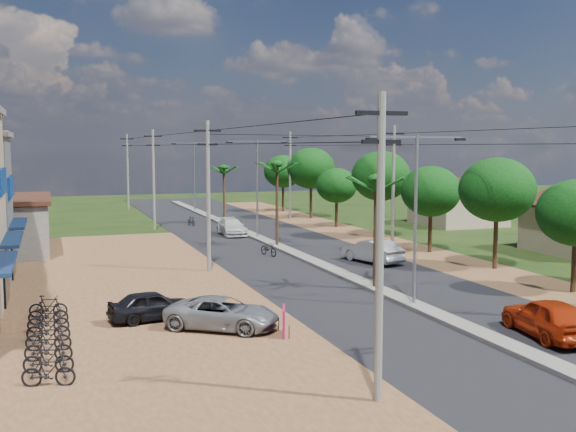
# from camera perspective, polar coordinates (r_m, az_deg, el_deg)

# --- Properties ---
(ground) EXTENTS (160.00, 160.00, 0.00)m
(ground) POSITION_cam_1_polar(r_m,az_deg,el_deg) (32.27, 10.59, -7.58)
(ground) COLOR black
(ground) RESTS_ON ground
(road) EXTENTS (12.00, 110.00, 0.04)m
(road) POSITION_cam_1_polar(r_m,az_deg,el_deg) (45.60, 1.08, -3.51)
(road) COLOR black
(road) RESTS_ON ground
(median) EXTENTS (1.00, 90.00, 0.18)m
(median) POSITION_cam_1_polar(r_m,az_deg,el_deg) (48.37, -0.18, -2.88)
(median) COLOR #605E56
(median) RESTS_ON ground
(dirt_lot_west) EXTENTS (18.00, 46.00, 0.04)m
(dirt_lot_west) POSITION_cam_1_polar(r_m,az_deg,el_deg) (35.88, -17.85, -6.37)
(dirt_lot_west) COLOR brown
(dirt_lot_west) RESTS_ON ground
(dirt_shoulder_east) EXTENTS (5.00, 90.00, 0.03)m
(dirt_shoulder_east) POSITION_cam_1_polar(r_m,az_deg,el_deg) (49.21, 10.39, -2.92)
(dirt_shoulder_east) COLOR brown
(dirt_shoulder_east) RESTS_ON ground
(house_east_far) EXTENTS (7.60, 7.50, 4.60)m
(house_east_far) POSITION_cam_1_polar(r_m,az_deg,el_deg) (66.49, 14.19, 1.33)
(house_east_far) COLOR #9F876B
(house_east_far) RESTS_ON ground
(tree_east_b) EXTENTS (4.00, 4.00, 5.83)m
(tree_east_b) POSITION_cam_1_polar(r_m,az_deg,el_deg) (37.13, 23.23, 0.23)
(tree_east_b) COLOR black
(tree_east_b) RESTS_ON ground
(tree_east_c) EXTENTS (4.60, 4.60, 6.83)m
(tree_east_c) POSITION_cam_1_polar(r_m,az_deg,el_deg) (42.70, 17.28, 2.13)
(tree_east_c) COLOR black
(tree_east_c) RESTS_ON ground
(tree_east_d) EXTENTS (4.20, 4.20, 6.13)m
(tree_east_d) POSITION_cam_1_polar(r_m,az_deg,el_deg) (48.34, 12.00, 2.05)
(tree_east_d) COLOR black
(tree_east_d) RESTS_ON ground
(tree_east_e) EXTENTS (4.80, 4.80, 7.14)m
(tree_east_e) POSITION_cam_1_polar(r_m,az_deg,el_deg) (55.36, 7.86, 3.37)
(tree_east_e) COLOR black
(tree_east_e) RESTS_ON ground
(tree_east_f) EXTENTS (3.80, 3.80, 5.52)m
(tree_east_f) POSITION_cam_1_polar(r_m,az_deg,el_deg) (62.46, 4.14, 2.59)
(tree_east_f) COLOR black
(tree_east_f) RESTS_ON ground
(tree_east_g) EXTENTS (5.00, 5.00, 7.38)m
(tree_east_g) POSITION_cam_1_polar(r_m,az_deg,el_deg) (70.01, 1.96, 4.06)
(tree_east_g) COLOR black
(tree_east_g) RESTS_ON ground
(tree_east_h) EXTENTS (4.40, 4.40, 6.52)m
(tree_east_h) POSITION_cam_1_polar(r_m,az_deg,el_deg) (77.42, -0.43, 3.79)
(tree_east_h) COLOR black
(tree_east_h) RESTS_ON ground
(palm_median_near) EXTENTS (2.00, 2.00, 6.15)m
(palm_median_near) POSITION_cam_1_polar(r_m,az_deg,el_deg) (34.96, 7.47, 2.68)
(palm_median_near) COLOR black
(palm_median_near) RESTS_ON ground
(palm_median_mid) EXTENTS (2.00, 2.00, 6.55)m
(palm_median_mid) POSITION_cam_1_polar(r_m,az_deg,el_deg) (49.72, -0.95, 4.08)
(palm_median_mid) COLOR black
(palm_median_mid) RESTS_ON ground
(palm_median_far) EXTENTS (2.00, 2.00, 5.85)m
(palm_median_far) POSITION_cam_1_polar(r_m,az_deg,el_deg) (65.10, -5.46, 3.92)
(palm_median_far) COLOR black
(palm_median_far) RESTS_ON ground
(streetlight_near) EXTENTS (5.10, 0.18, 8.00)m
(streetlight_near) POSITION_cam_1_polar(r_m,az_deg,el_deg) (31.51, 10.76, 0.91)
(streetlight_near) COLOR gray
(streetlight_near) RESTS_ON ground
(streetlight_mid) EXTENTS (5.10, 0.18, 8.00)m
(streetlight_mid) POSITION_cam_1_polar(r_m,az_deg,el_deg) (54.52, -2.62, 3.06)
(streetlight_mid) COLOR gray
(streetlight_mid) RESTS_ON ground
(streetlight_far) EXTENTS (5.10, 0.18, 8.00)m
(streetlight_far) POSITION_cam_1_polar(r_m,az_deg,el_deg) (78.76, -7.95, 3.88)
(streetlight_far) COLOR gray
(streetlight_far) RESTS_ON ground
(utility_pole_w_a) EXTENTS (1.60, 0.24, 9.00)m
(utility_pole_w_a) POSITION_cam_1_polar(r_m,az_deg,el_deg) (19.45, 7.79, -2.16)
(utility_pole_w_a) COLOR #605E56
(utility_pole_w_a) RESTS_ON ground
(utility_pole_w_b) EXTENTS (1.60, 0.24, 9.00)m
(utility_pole_w_b) POSITION_cam_1_polar(r_m,az_deg,el_deg) (40.18, -6.77, 1.98)
(utility_pole_w_b) COLOR #605E56
(utility_pole_w_b) RESTS_ON ground
(utility_pole_w_c) EXTENTS (1.60, 0.24, 9.00)m
(utility_pole_w_c) POSITION_cam_1_polar(r_m,az_deg,el_deg) (61.79, -11.31, 3.26)
(utility_pole_w_c) COLOR #605E56
(utility_pole_w_c) RESTS_ON ground
(utility_pole_w_d) EXTENTS (1.60, 0.24, 9.00)m
(utility_pole_w_d) POSITION_cam_1_polar(r_m,az_deg,el_deg) (82.62, -13.42, 3.84)
(utility_pole_w_d) COLOR #605E56
(utility_pole_w_d) RESTS_ON ground
(utility_pole_e_b) EXTENTS (1.60, 0.24, 9.00)m
(utility_pole_e_b) POSITION_cam_1_polar(r_m,az_deg,el_deg) (49.10, 8.90, 2.65)
(utility_pole_e_b) COLOR #605E56
(utility_pole_e_b) RESTS_ON ground
(utility_pole_e_c) EXTENTS (1.60, 0.24, 9.00)m
(utility_pole_e_c) POSITION_cam_1_polar(r_m,az_deg,el_deg) (69.21, 0.18, 3.64)
(utility_pole_e_c) COLOR #605E56
(utility_pole_e_c) RESTS_ON ground
(car_red_near) EXTENTS (2.55, 4.85, 1.58)m
(car_red_near) POSITION_cam_1_polar(r_m,az_deg,el_deg) (28.44, 21.15, -8.09)
(car_red_near) COLOR #9F2308
(car_red_near) RESTS_ON ground
(car_silver_mid) EXTENTS (2.69, 4.82, 1.51)m
(car_silver_mid) POSITION_cam_1_polar(r_m,az_deg,el_deg) (43.62, 7.13, -3.01)
(car_silver_mid) COLOR gray
(car_silver_mid) RESTS_ON ground
(car_white_far) EXTENTS (1.94, 4.69, 1.36)m
(car_white_far) POSITION_cam_1_polar(r_m,az_deg,el_deg) (56.91, -4.80, -0.98)
(car_white_far) COLOR #BABBB6
(car_white_far) RESTS_ON ground
(car_parked_silver) EXTENTS (5.05, 4.42, 1.30)m
(car_parked_silver) POSITION_cam_1_polar(r_m,az_deg,el_deg) (27.92, -5.59, -8.27)
(car_parked_silver) COLOR gray
(car_parked_silver) RESTS_ON ground
(car_parked_dark) EXTENTS (3.96, 2.04, 1.29)m
(car_parked_dark) POSITION_cam_1_polar(r_m,az_deg,el_deg) (29.72, -11.38, -7.49)
(car_parked_dark) COLOR black
(car_parked_dark) RESTS_ON ground
(moto_rider_west_a) EXTENTS (1.11, 1.94, 0.96)m
(moto_rider_west_a) POSITION_cam_1_polar(r_m,az_deg,el_deg) (46.12, -1.64, -2.82)
(moto_rider_west_a) COLOR black
(moto_rider_west_a) RESTS_ON ground
(moto_rider_west_b) EXTENTS (0.78, 1.54, 0.89)m
(moto_rider_west_b) POSITION_cam_1_polar(r_m,az_deg,el_deg) (64.09, -8.20, -0.46)
(moto_rider_west_b) COLOR black
(moto_rider_west_b) RESTS_ON ground
(roadside_sign) EXTENTS (0.55, 1.32, 1.14)m
(roadside_sign) POSITION_cam_1_polar(r_m,az_deg,el_deg) (26.95, -0.36, -8.94)
(roadside_sign) COLOR #A00E44
(roadside_sign) RESTS_ON ground
(parked_scooter_row) EXTENTS (1.73, 9.96, 1.00)m
(parked_scooter_row) POSITION_cam_1_polar(r_m,az_deg,el_deg) (27.08, -19.64, -9.36)
(parked_scooter_row) COLOR black
(parked_scooter_row) RESTS_ON ground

